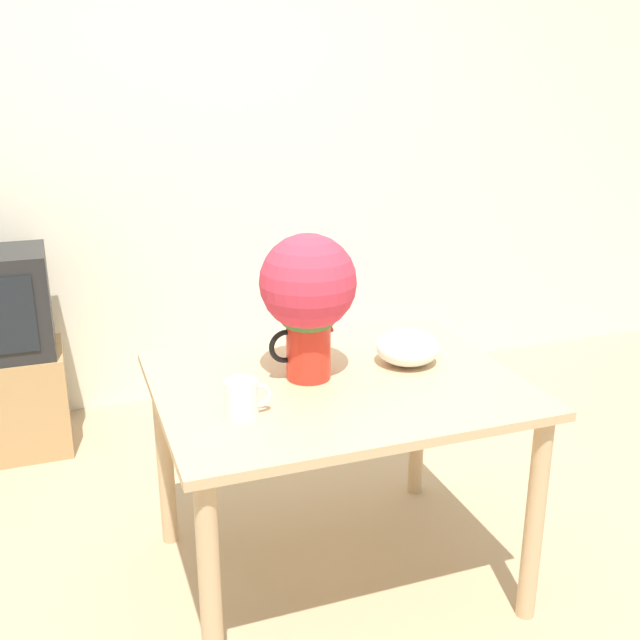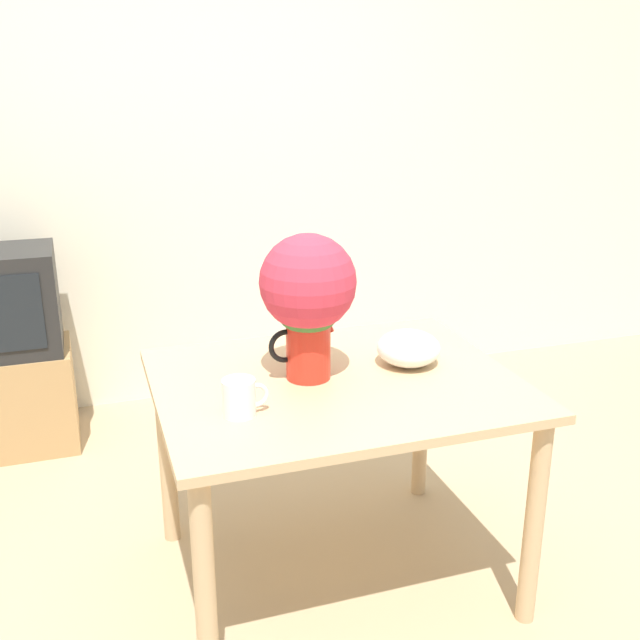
% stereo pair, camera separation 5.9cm
% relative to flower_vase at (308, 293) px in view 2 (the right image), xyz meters
% --- Properties ---
extents(ground_plane, '(12.00, 12.00, 0.00)m').
position_rel_flower_vase_xyz_m(ground_plane, '(-0.03, -0.17, -1.03)').
color(ground_plane, tan).
extents(wall_back, '(8.00, 0.05, 2.60)m').
position_rel_flower_vase_xyz_m(wall_back, '(-0.03, 1.68, 0.27)').
color(wall_back, '#EDE5CC').
rests_on(wall_back, ground_plane).
extents(table, '(1.14, 0.92, 0.75)m').
position_rel_flower_vase_xyz_m(table, '(0.08, -0.05, -0.39)').
color(table, tan).
rests_on(table, ground_plane).
extents(flower_vase, '(0.30, 0.30, 0.47)m').
position_rel_flower_vase_xyz_m(flower_vase, '(0.00, 0.00, 0.00)').
color(flower_vase, red).
rests_on(flower_vase, table).
extents(coffee_mug, '(0.14, 0.10, 0.11)m').
position_rel_flower_vase_xyz_m(coffee_mug, '(-0.27, -0.20, -0.23)').
color(coffee_mug, white).
rests_on(coffee_mug, table).
extents(white_bowl, '(0.21, 0.21, 0.12)m').
position_rel_flower_vase_xyz_m(white_bowl, '(0.35, 0.00, -0.23)').
color(white_bowl, white).
rests_on(white_bowl, table).
extents(tv_stand, '(0.60, 0.40, 0.48)m').
position_rel_flower_vase_xyz_m(tv_stand, '(-1.05, 1.32, -0.79)').
color(tv_stand, tan).
rests_on(tv_stand, ground_plane).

